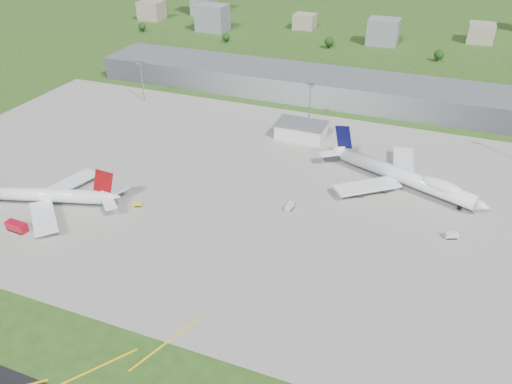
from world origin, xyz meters
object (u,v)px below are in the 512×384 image
(fire_truck, at_px, (17,227))
(van_white_near, at_px, (290,207))
(van_white_far, at_px, (451,235))
(airliner_blue_quad, at_px, (405,177))
(airliner_red_twin, at_px, (45,195))
(tug_yellow, at_px, (138,204))

(fire_truck, relative_size, van_white_near, 1.61)
(van_white_far, bearing_deg, fire_truck, 176.22)
(airliner_blue_quad, bearing_deg, airliner_red_twin, -131.35)
(tug_yellow, bearing_deg, van_white_far, -13.88)
(airliner_red_twin, relative_size, fire_truck, 7.41)
(airliner_red_twin, distance_m, tug_yellow, 40.12)
(fire_truck, relative_size, van_white_far, 1.66)
(airliner_blue_quad, bearing_deg, van_white_far, -33.50)
(tug_yellow, relative_size, van_white_near, 0.71)
(fire_truck, xyz_separation_m, van_white_far, (162.95, 58.78, -0.67))
(airliner_red_twin, bearing_deg, fire_truck, 80.08)
(tug_yellow, distance_m, van_white_near, 65.85)
(airliner_red_twin, xyz_separation_m, van_white_near, (99.57, 35.60, -3.73))
(airliner_blue_quad, relative_size, van_white_near, 13.33)
(fire_truck, relative_size, tug_yellow, 2.25)
(airliner_blue_quad, height_order, fire_truck, airliner_blue_quad)
(van_white_near, height_order, van_white_far, van_white_near)
(van_white_near, bearing_deg, van_white_far, -78.58)
(van_white_near, bearing_deg, fire_truck, 127.69)
(van_white_near, xyz_separation_m, van_white_far, (65.66, 3.72, -0.08))
(fire_truck, distance_m, tug_yellow, 48.45)
(airliner_blue_quad, relative_size, fire_truck, 8.30)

